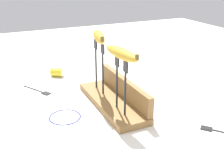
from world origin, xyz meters
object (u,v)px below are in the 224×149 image
object	(u,v)px
banana_raised_right	(121,53)
wire_coil	(65,117)
fork_stand_right	(121,81)
fork_fallen_near	(222,131)
fork_fallen_far	(40,91)
banana_chunk_near	(57,72)
banana_raised_left	(99,37)
fork_stand_left	(99,62)

from	to	relation	value
banana_raised_right	wire_coil	distance (m)	0.30
fork_stand_right	fork_fallen_near	size ratio (longest dim) A/B	1.26
fork_stand_right	fork_fallen_near	distance (m)	0.36
fork_fallen_far	banana_chunk_near	distance (m)	0.18
banana_raised_left	wire_coil	xyz separation A→B (m)	(0.11, -0.18, -0.24)
banana_chunk_near	fork_fallen_far	bearing A→B (deg)	-38.40
banana_raised_right	fork_fallen_near	size ratio (longest dim) A/B	1.21
banana_raised_right	fork_fallen_near	distance (m)	0.41
fork_stand_left	fork_fallen_far	world-z (taller)	fork_stand_left
banana_raised_left	banana_chunk_near	xyz separation A→B (m)	(-0.29, -0.10, -0.23)
fork_stand_left	banana_raised_left	bearing A→B (deg)	167.02
banana_raised_right	wire_coil	world-z (taller)	banana_raised_right
fork_stand_right	banana_raised_left	bearing A→B (deg)	180.00
fork_stand_left	fork_fallen_far	bearing A→B (deg)	-123.73
fork_stand_left	fork_stand_right	bearing A→B (deg)	-0.00
fork_stand_left	banana_raised_right	size ratio (longest dim) A/B	1.10
banana_raised_right	fork_fallen_near	xyz separation A→B (m)	(0.22, 0.25, -0.23)
fork_fallen_near	wire_coil	world-z (taller)	fork_fallen_near
fork_stand_left	banana_raised_left	world-z (taller)	banana_raised_left
fork_fallen_far	banana_chunk_near	bearing A→B (deg)	141.60
fork_stand_left	banana_raised_left	xyz separation A→B (m)	(-0.00, 0.00, 0.10)
fork_fallen_far	banana_raised_left	bearing A→B (deg)	56.28
fork_fallen_near	wire_coil	xyz separation A→B (m)	(-0.30, -0.43, -0.00)
fork_stand_left	banana_chunk_near	world-z (taller)	fork_stand_left
fork_stand_right	banana_raised_right	bearing A→B (deg)	-174.44
fork_stand_right	wire_coil	distance (m)	0.24
fork_fallen_near	fork_fallen_far	size ratio (longest dim) A/B	1.02
fork_stand_left	banana_chunk_near	size ratio (longest dim) A/B	2.91
fork_stand_right	fork_stand_left	bearing A→B (deg)	180.00
fork_stand_left	fork_fallen_far	size ratio (longest dim) A/B	1.36
wire_coil	fork_stand_right	bearing A→B (deg)	65.96
banana_raised_right	fork_fallen_far	xyz separation A→B (m)	(-0.34, -0.22, -0.23)
banana_raised_left	fork_stand_left	bearing A→B (deg)	-12.98
fork_fallen_far	banana_raised_right	bearing A→B (deg)	32.71
fork_fallen_far	fork_stand_right	bearing A→B (deg)	32.70
banana_raised_left	banana_raised_right	distance (m)	0.19
banana_raised_left	banana_chunk_near	world-z (taller)	banana_raised_left
fork_fallen_near	banana_chunk_near	xyz separation A→B (m)	(-0.70, -0.35, 0.02)
banana_raised_left	wire_coil	distance (m)	0.32
banana_raised_right	fork_fallen_near	world-z (taller)	banana_raised_right
fork_fallen_far	fork_stand_left	bearing A→B (deg)	56.27
fork_stand_right	banana_chunk_near	size ratio (longest dim) A/B	2.74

